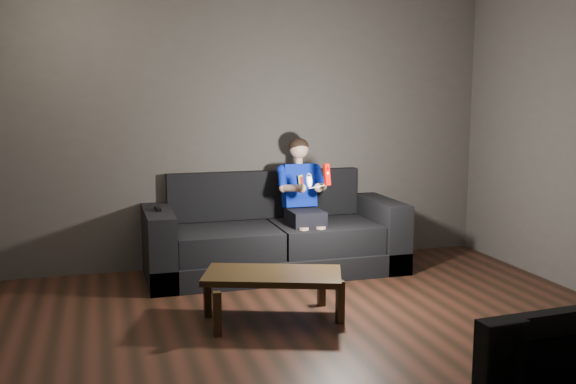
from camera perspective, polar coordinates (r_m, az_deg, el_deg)
name	(u,v)px	position (r m, az deg, el deg)	size (l,w,h in m)	color
floor	(334,359)	(4.24, 4.14, -14.61)	(5.00, 5.00, 0.00)	black
back_wall	(246,128)	(6.31, -3.78, 5.69)	(5.00, 0.04, 2.70)	#3C3833
sofa	(273,239)	(6.15, -1.36, -4.22)	(2.41, 1.04, 0.93)	black
child	(302,192)	(6.08, 1.29, 0.04)	(0.46, 0.57, 1.13)	black
wii_remote_red	(327,175)	(5.67, 3.48, 1.55)	(0.05, 0.08, 0.19)	#C50600
nunchuk_white	(309,180)	(5.62, 1.89, 1.04)	(0.06, 0.08, 0.14)	white
wii_remote_black	(158,209)	(5.81, -11.51, -1.46)	(0.05, 0.16, 0.03)	black
coffee_table	(273,279)	(4.81, -1.36, -7.73)	(1.12, 0.82, 0.37)	black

